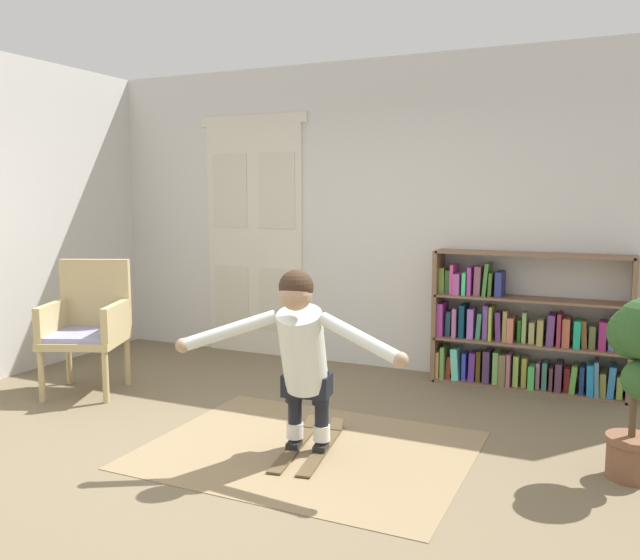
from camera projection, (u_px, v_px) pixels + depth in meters
The scene contains 9 objects.
ground_plane at pixel (240, 463), 4.06m from camera, with size 7.20×7.20×0.00m, color #6F6047.
back_wall at pixel (382, 216), 6.22m from camera, with size 6.00×0.10×2.90m, color silver.
double_door at pixel (254, 236), 6.76m from camera, with size 1.22×0.05×2.45m.
rug at pixel (308, 449), 4.27m from camera, with size 2.05×1.61×0.01m, color #897252.
bookshelf at pixel (521, 334), 5.60m from camera, with size 1.62×0.30×1.17m.
wicker_chair at pixel (88, 323), 5.51m from camera, with size 0.78×0.78×1.10m.
potted_plant at pixel (640, 361), 3.76m from camera, with size 0.39×0.43×1.08m.
skis_pair at pixel (310, 445), 4.30m from camera, with size 0.41×0.92×0.07m.
person_skier at pixel (302, 348), 4.04m from camera, with size 1.39×0.72×1.13m.
Camera 1 is at (2.07, -3.32, 1.65)m, focal length 36.88 mm.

